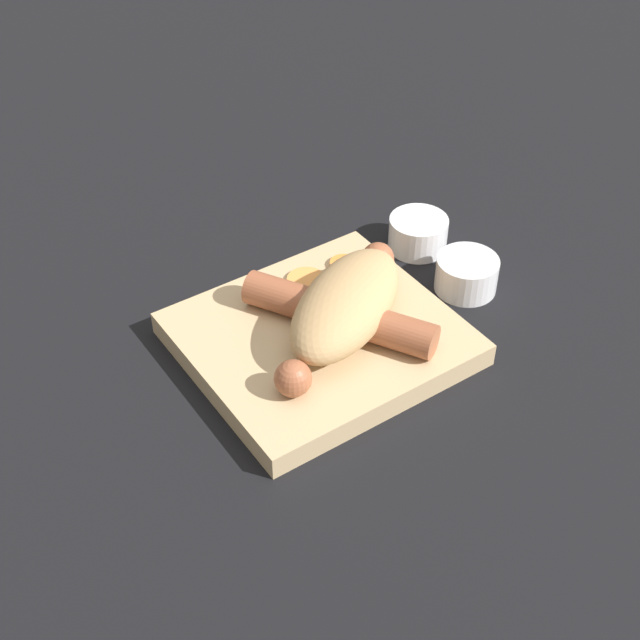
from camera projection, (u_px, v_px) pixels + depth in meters
ground_plane at (320, 348)px, 0.73m from camera, size 3.00×3.00×0.00m
food_tray at (320, 339)px, 0.72m from camera, size 0.21×0.19×0.02m
bread_roll at (346, 304)px, 0.70m from camera, size 0.16×0.13×0.05m
sausage at (339, 314)px, 0.70m from camera, size 0.17×0.15×0.03m
pickled_veggies at (336, 280)px, 0.76m from camera, size 0.08×0.07×0.00m
condiment_cup_near at (466, 276)px, 0.77m from camera, size 0.05×0.05×0.03m
condiment_cup_far at (418, 235)px, 0.82m from camera, size 0.05×0.05×0.03m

